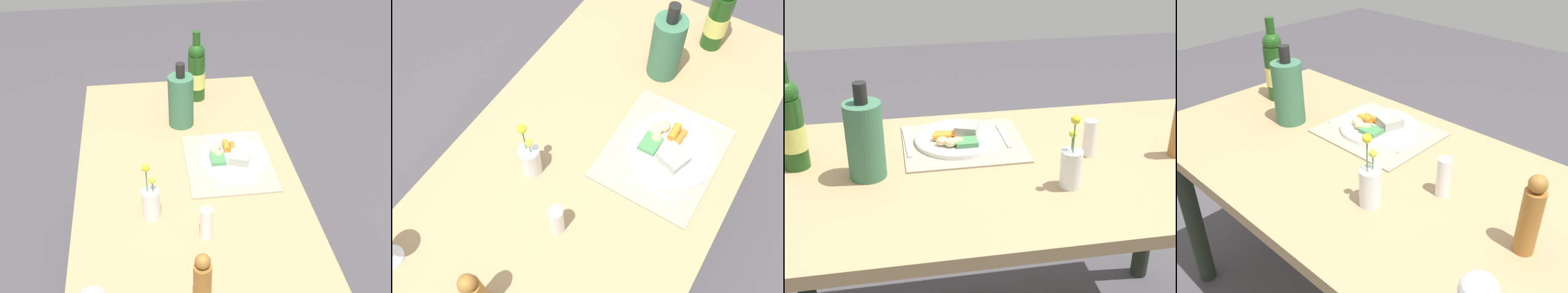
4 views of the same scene
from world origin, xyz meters
TOP-DOWN VIEW (x-y plane):
  - dining_table at (0.00, 0.00)m, footprint 1.57×0.83m
  - placemat at (0.09, -0.17)m, footprint 0.39×0.33m
  - dinner_plate at (0.11, -0.18)m, footprint 0.28×0.28m
  - fork at (-0.05, -0.19)m, footprint 0.02×0.17m
  - knife at (0.27, -0.19)m, footprint 0.02×0.20m
  - flower_vase at (-0.16, 0.15)m, footprint 0.06×0.06m
  - wine_bottle at (0.60, -0.11)m, footprint 0.08×0.08m
  - salt_shaker at (-0.28, -0.03)m, footprint 0.04×0.04m
  - pepper_mill at (-0.55, 0.02)m, footprint 0.05×0.05m
  - cooler_bottle at (0.39, -0.01)m, footprint 0.11×0.11m

SIDE VIEW (x-z plane):
  - dining_table at x=0.00m, z-range 0.28..1.06m
  - placemat at x=0.09m, z-range 0.78..0.79m
  - fork at x=-0.05m, z-range 0.79..0.79m
  - knife at x=0.27m, z-range 0.79..0.79m
  - dinner_plate at x=0.11m, z-range 0.77..0.82m
  - salt_shaker at x=-0.28m, z-range 0.78..0.90m
  - flower_vase at x=-0.16m, z-range 0.73..0.95m
  - pepper_mill at x=-0.55m, z-range 0.77..0.99m
  - cooler_bottle at x=0.39m, z-range 0.75..1.04m
  - wine_bottle at x=0.60m, z-range 0.75..1.08m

